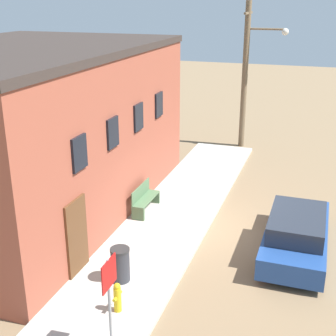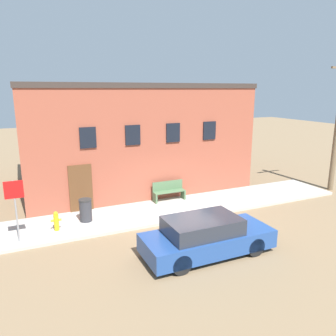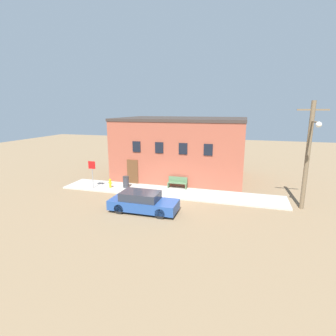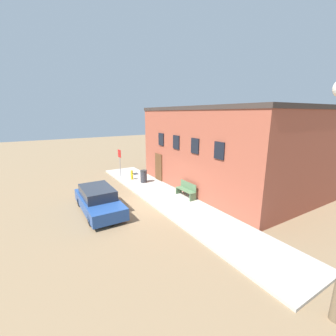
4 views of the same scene
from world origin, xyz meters
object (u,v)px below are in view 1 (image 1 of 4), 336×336
object	(u,v)px
fire_hydrant	(117,297)
utility_pole	(247,71)
trash_bin	(120,264)
stop_sign	(109,290)
parked_car	(296,233)
bench	(144,199)

from	to	relation	value
fire_hydrant	utility_pole	bearing A→B (deg)	-1.70
trash_bin	stop_sign	bearing A→B (deg)	-159.53
fire_hydrant	parked_car	world-z (taller)	parked_car
fire_hydrant	stop_sign	distance (m)	1.81
stop_sign	parked_car	xyz separation A→B (m)	(5.65, -3.26, -1.04)
trash_bin	utility_pole	xyz separation A→B (m)	(13.06, -0.88, 3.15)
fire_hydrant	trash_bin	distance (m)	1.28
fire_hydrant	utility_pole	distance (m)	14.62
fire_hydrant	stop_sign	world-z (taller)	stop_sign
fire_hydrant	stop_sign	xyz separation A→B (m)	(-1.31, -0.47, 1.17)
trash_bin	utility_pole	bearing A→B (deg)	-3.87
bench	parked_car	size ratio (longest dim) A/B	0.36
trash_bin	bench	bearing A→B (deg)	13.12
stop_sign	trash_bin	distance (m)	2.88
fire_hydrant	trash_bin	bearing A→B (deg)	21.15
utility_pole	parked_car	size ratio (longest dim) A/B	1.59
bench	trash_bin	world-z (taller)	same
utility_pole	parked_car	world-z (taller)	utility_pole
trash_bin	utility_pole	distance (m)	13.46
utility_pole	parked_car	bearing A→B (deg)	-161.52
bench	utility_pole	distance (m)	9.65
utility_pole	stop_sign	bearing A→B (deg)	-179.82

